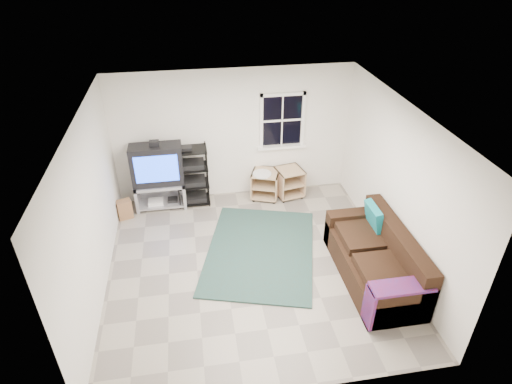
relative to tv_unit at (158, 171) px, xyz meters
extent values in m
plane|color=gray|center=(1.49, -2.04, -0.78)|extent=(4.60, 4.60, 0.00)
plane|color=white|center=(1.49, -2.04, 1.82)|extent=(4.60, 4.60, 0.00)
plane|color=white|center=(1.49, 0.26, 0.52)|extent=(4.60, 0.00, 4.60)
plane|color=white|center=(1.49, -4.34, 0.52)|extent=(4.60, 0.00, 4.60)
plane|color=white|center=(-0.81, -2.04, 0.52)|extent=(0.00, 4.60, 4.60)
plane|color=white|center=(3.79, -2.04, 0.52)|extent=(0.00, 4.60, 4.60)
cube|color=black|center=(2.44, 0.25, 0.77)|extent=(0.80, 0.01, 1.02)
cube|color=white|center=(2.44, 0.23, 1.29)|extent=(0.88, 0.06, 0.06)
cube|color=white|center=(2.44, 0.21, 0.22)|extent=(0.98, 0.14, 0.05)
cube|color=white|center=(2.03, 0.23, 0.77)|extent=(0.06, 0.06, 1.10)
cube|color=white|center=(2.85, 0.23, 0.77)|extent=(0.06, 0.06, 1.10)
cube|color=white|center=(2.44, 0.23, 0.77)|extent=(0.78, 0.04, 0.04)
cube|color=#A0A0A8|center=(0.00, -0.01, -0.28)|extent=(0.96, 0.48, 0.06)
cube|color=#A0A0A8|center=(-0.45, -0.01, -0.51)|extent=(0.06, 0.48, 0.53)
cube|color=#A0A0A8|center=(0.45, -0.01, -0.51)|extent=(0.06, 0.48, 0.53)
cube|color=#A0A0A8|center=(0.00, -0.01, -0.71)|extent=(0.85, 0.44, 0.04)
cube|color=#A0A0A8|center=(0.00, 0.21, -0.51)|extent=(0.96, 0.04, 0.53)
cube|color=silver|center=(-0.11, -0.05, -0.65)|extent=(0.29, 0.23, 0.08)
cube|color=black|center=(0.21, -0.01, -0.66)|extent=(0.19, 0.17, 0.06)
cube|color=black|center=(0.00, -0.01, 0.15)|extent=(0.96, 0.40, 0.79)
cube|color=blue|center=(0.00, -0.22, 0.16)|extent=(0.79, 0.01, 0.54)
cube|color=black|center=(0.00, -0.01, 0.59)|extent=(0.17, 0.12, 0.10)
cylinder|color=black|center=(0.35, -0.18, -0.16)|extent=(0.02, 0.02, 1.23)
cylinder|color=black|center=(0.93, -0.18, -0.16)|extent=(0.02, 0.02, 1.23)
cylinder|color=black|center=(0.35, 0.22, -0.16)|extent=(0.02, 0.02, 1.23)
cylinder|color=black|center=(0.93, 0.22, -0.16)|extent=(0.02, 0.02, 1.23)
cube|color=black|center=(0.64, 0.02, -0.72)|extent=(0.61, 0.45, 0.02)
cube|color=black|center=(0.64, 0.02, -0.66)|extent=(0.48, 0.36, 0.10)
cube|color=black|center=(0.64, 0.02, -0.35)|extent=(0.61, 0.45, 0.02)
cube|color=black|center=(0.64, 0.02, -0.29)|extent=(0.48, 0.36, 0.10)
cube|color=black|center=(0.64, 0.02, 0.02)|extent=(0.61, 0.45, 0.02)
cube|color=black|center=(0.64, 0.02, 0.08)|extent=(0.48, 0.36, 0.10)
cube|color=black|center=(0.64, 0.02, 0.40)|extent=(0.61, 0.45, 0.02)
cube|color=tan|center=(2.57, -0.04, -0.19)|extent=(0.60, 0.60, 0.02)
cube|color=tan|center=(2.57, -0.04, -0.71)|extent=(0.60, 0.60, 0.02)
cube|color=tan|center=(2.33, -0.09, -0.45)|extent=(0.13, 0.50, 0.55)
cube|color=tan|center=(2.81, 0.01, -0.45)|extent=(0.13, 0.50, 0.55)
cube|color=tan|center=(2.52, 0.20, -0.45)|extent=(0.46, 0.12, 0.55)
cube|color=tan|center=(2.57, -0.04, -0.47)|extent=(0.55, 0.57, 0.02)
cylinder|color=black|center=(2.41, -0.28, -0.75)|extent=(0.05, 0.05, 0.05)
cylinder|color=black|center=(2.73, 0.20, -0.75)|extent=(0.05, 0.05, 0.05)
cube|color=tan|center=(2.08, -0.02, -0.21)|extent=(0.67, 0.67, 0.02)
cube|color=tan|center=(2.08, -0.02, -0.71)|extent=(0.67, 0.67, 0.02)
cube|color=tan|center=(1.85, 0.07, -0.46)|extent=(0.20, 0.50, 0.52)
cube|color=tan|center=(2.32, -0.10, -0.46)|extent=(0.20, 0.50, 0.52)
cube|color=tan|center=(2.17, 0.22, -0.46)|extent=(0.46, 0.18, 0.52)
cube|color=tan|center=(2.08, -0.02, -0.48)|extent=(0.62, 0.63, 0.02)
cylinder|color=black|center=(1.82, -0.14, -0.75)|extent=(0.05, 0.05, 0.05)
cylinder|color=black|center=(2.35, 0.11, -0.75)|extent=(0.05, 0.05, 0.05)
cylinder|color=silver|center=(1.99, -0.10, -0.18)|extent=(0.37, 0.37, 0.03)
cube|color=black|center=(3.30, -2.62, -0.56)|extent=(0.93, 2.06, 0.43)
cube|color=black|center=(3.64, -2.62, -0.12)|extent=(0.25, 2.06, 0.44)
cube|color=black|center=(3.30, -1.72, -0.46)|extent=(0.93, 0.25, 0.64)
cube|color=black|center=(3.30, -3.53, -0.46)|extent=(0.93, 0.25, 0.64)
cube|color=black|center=(3.21, -3.04, -0.28)|extent=(0.62, 0.74, 0.13)
cube|color=black|center=(3.21, -2.21, -0.28)|extent=(0.62, 0.74, 0.13)
cube|color=teal|center=(3.48, -2.06, -0.03)|extent=(0.21, 0.49, 0.43)
cube|color=navy|center=(3.28, -3.53, -0.12)|extent=(0.85, 0.31, 0.04)
cube|color=navy|center=(2.85, -3.53, -0.44)|extent=(0.04, 0.31, 0.60)
cube|color=#302015|center=(1.68, -1.72, -0.76)|extent=(2.37, 2.82, 0.03)
cube|color=olive|center=(-0.68, -0.32, -0.59)|extent=(0.31, 0.24, 0.38)
camera|label=1|loc=(0.68, -7.32, 3.93)|focal=30.00mm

